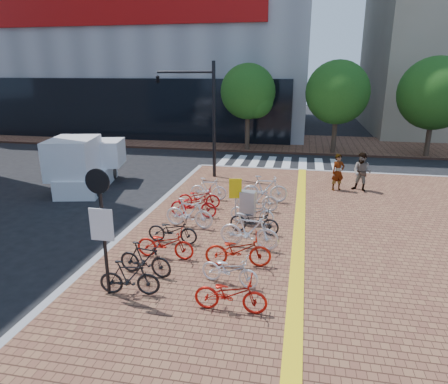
% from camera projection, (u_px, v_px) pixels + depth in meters
% --- Properties ---
extents(ground, '(120.00, 120.00, 0.00)m').
position_uv_depth(ground, '(230.00, 264.00, 12.04)').
color(ground, black).
rests_on(ground, ground).
extents(kerb_north, '(14.00, 0.25, 0.15)m').
position_uv_depth(kerb_north, '(320.00, 172.00, 22.70)').
color(kerb_north, gray).
rests_on(kerb_north, ground).
extents(far_sidewalk, '(70.00, 8.00, 0.15)m').
position_uv_depth(far_sidewalk, '(278.00, 143.00, 31.71)').
color(far_sidewalk, brown).
rests_on(far_sidewalk, ground).
extents(crosswalk, '(7.50, 4.00, 0.01)m').
position_uv_depth(crosswalk, '(278.00, 163.00, 25.07)').
color(crosswalk, silver).
rests_on(crosswalk, ground).
extents(street_trees, '(16.20, 4.60, 6.35)m').
position_uv_depth(street_trees, '(354.00, 94.00, 26.25)').
color(street_trees, '#38281E').
rests_on(street_trees, far_sidewalk).
extents(bike_0, '(1.59, 0.62, 0.93)m').
position_uv_depth(bike_0, '(129.00, 278.00, 10.02)').
color(bike_0, black).
rests_on(bike_0, sidewalk).
extents(bike_1, '(1.65, 0.69, 0.96)m').
position_uv_depth(bike_1, '(145.00, 259.00, 10.97)').
color(bike_1, black).
rests_on(bike_1, sidewalk).
extents(bike_2, '(1.78, 0.63, 0.93)m').
position_uv_depth(bike_2, '(165.00, 243.00, 12.00)').
color(bike_2, red).
rests_on(bike_2, sidewalk).
extents(bike_3, '(1.70, 0.64, 0.88)m').
position_uv_depth(bike_3, '(173.00, 230.00, 13.06)').
color(bike_3, black).
rests_on(bike_3, sidewalk).
extents(bike_4, '(1.87, 0.74, 1.09)m').
position_uv_depth(bike_4, '(189.00, 213.00, 14.32)').
color(bike_4, white).
rests_on(bike_4, sidewalk).
extents(bike_5, '(1.82, 0.66, 0.95)m').
position_uv_depth(bike_5, '(193.00, 205.00, 15.39)').
color(bike_5, '#B40C11').
rests_on(bike_5, sidewalk).
extents(bike_6, '(1.79, 0.80, 0.91)m').
position_uv_depth(bike_6, '(199.00, 197.00, 16.39)').
color(bike_6, '#B20D0C').
rests_on(bike_6, sidewalk).
extents(bike_7, '(1.62, 0.47, 0.97)m').
position_uv_depth(bike_7, '(208.00, 189.00, 17.46)').
color(bike_7, white).
rests_on(bike_7, sidewalk).
extents(bike_8, '(1.74, 0.62, 0.91)m').
position_uv_depth(bike_8, '(231.00, 294.00, 9.32)').
color(bike_8, '#B6140D').
rests_on(bike_8, sidewalk).
extents(bike_9, '(1.70, 0.89, 0.85)m').
position_uv_depth(bike_9, '(230.00, 270.00, 10.51)').
color(bike_9, white).
rests_on(bike_9, sidewalk).
extents(bike_10, '(1.98, 0.92, 1.00)m').
position_uv_depth(bike_10, '(238.00, 250.00, 11.48)').
color(bike_10, '#B51B0C').
rests_on(bike_10, sidewalk).
extents(bike_11, '(1.99, 0.82, 1.16)m').
position_uv_depth(bike_11, '(249.00, 231.00, 12.62)').
color(bike_11, white).
rests_on(bike_11, sidewalk).
extents(bike_12, '(1.83, 0.86, 0.92)m').
position_uv_depth(bike_12, '(254.00, 221.00, 13.83)').
color(bike_12, black).
rests_on(bike_12, sidewalk).
extents(bike_13, '(1.77, 0.88, 0.89)m').
position_uv_depth(bike_13, '(252.00, 212.00, 14.76)').
color(bike_13, white).
rests_on(bike_13, sidewalk).
extents(bike_14, '(1.70, 0.51, 1.02)m').
position_uv_depth(bike_14, '(257.00, 199.00, 16.03)').
color(bike_14, silver).
rests_on(bike_14, sidewalk).
extents(bike_15, '(1.99, 0.75, 1.17)m').
position_uv_depth(bike_15, '(265.00, 189.00, 17.08)').
color(bike_15, silver).
rests_on(bike_15, sidewalk).
extents(pedestrian_a, '(0.75, 0.65, 1.73)m').
position_uv_depth(pedestrian_a, '(338.00, 172.00, 18.74)').
color(pedestrian_a, gray).
rests_on(pedestrian_a, sidewalk).
extents(pedestrian_b, '(1.10, 1.01, 1.81)m').
position_uv_depth(pedestrian_b, '(362.00, 172.00, 18.61)').
color(pedestrian_b, '#4B4D5F').
rests_on(pedestrian_b, sidewalk).
extents(utility_box, '(0.58, 0.44, 1.22)m').
position_uv_depth(utility_box, '(248.00, 207.00, 14.76)').
color(utility_box, '#B2B2B7').
rests_on(utility_box, sidewalk).
extents(yellow_sign, '(0.46, 0.15, 1.70)m').
position_uv_depth(yellow_sign, '(236.00, 192.00, 14.57)').
color(yellow_sign, '#B7B7BC').
rests_on(yellow_sign, sidewalk).
extents(notice_sign, '(0.61, 0.13, 3.29)m').
position_uv_depth(notice_sign, '(101.00, 218.00, 9.57)').
color(notice_sign, black).
rests_on(notice_sign, sidewalk).
extents(traffic_light_pole, '(3.18, 1.22, 5.91)m').
position_uv_depth(traffic_light_pole, '(188.00, 98.00, 20.49)').
color(traffic_light_pole, black).
rests_on(traffic_light_pole, sidewalk).
extents(box_truck, '(2.85, 4.76, 2.58)m').
position_uv_depth(box_truck, '(86.00, 164.00, 19.49)').
color(box_truck, white).
rests_on(box_truck, ground).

